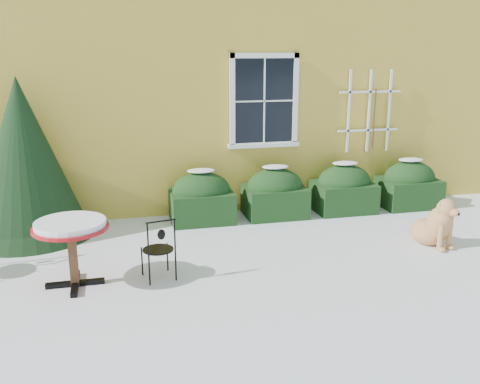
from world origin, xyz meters
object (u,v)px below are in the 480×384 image
object	(u,v)px
evergreen_shrub	(25,173)
dog	(435,225)
patio_chair_near	(159,248)
bistro_table	(71,232)

from	to	relation	value
evergreen_shrub	dog	world-z (taller)	evergreen_shrub
evergreen_shrub	dog	bearing A→B (deg)	-18.28
patio_chair_near	dog	distance (m)	4.11
patio_chair_near	bistro_table	bearing A→B (deg)	-13.54
patio_chair_near	dog	bearing A→B (deg)	171.66
dog	patio_chair_near	bearing A→B (deg)	168.27
dog	evergreen_shrub	bearing A→B (deg)	146.59
patio_chair_near	dog	xyz separation A→B (m)	(4.10, 0.24, -0.10)
bistro_table	patio_chair_near	distance (m)	1.09
patio_chair_near	dog	world-z (taller)	patio_chair_near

